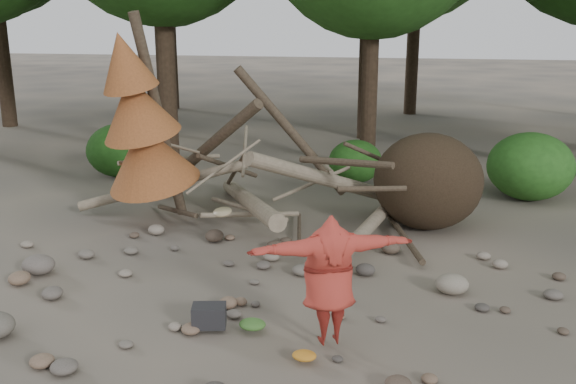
# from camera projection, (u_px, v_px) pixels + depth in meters

# --- Properties ---
(ground) EXTENTS (120.00, 120.00, 0.00)m
(ground) POSITION_uv_depth(u_px,v_px,m) (251.00, 306.00, 9.66)
(ground) COLOR #514C44
(ground) RESTS_ON ground
(deadfall_pile) EXTENTS (8.55, 5.24, 3.30)m
(deadfall_pile) POSITION_uv_depth(u_px,v_px,m) (399.00, 183.00, 13.02)
(deadfall_pile) COLOR #332619
(deadfall_pile) RESTS_ON ground
(dead_conifer) EXTENTS (2.06, 2.16, 4.35)m
(dead_conifer) POSITION_uv_depth(u_px,v_px,m) (141.00, 125.00, 12.87)
(dead_conifer) COLOR #4C3F30
(dead_conifer) RESTS_ON ground
(bush_left) EXTENTS (1.80, 1.80, 1.44)m
(bush_left) POSITION_uv_depth(u_px,v_px,m) (120.00, 150.00, 17.31)
(bush_left) COLOR #1A4612
(bush_left) RESTS_ON ground
(bush_mid) EXTENTS (1.40, 1.40, 1.12)m
(bush_mid) POSITION_uv_depth(u_px,v_px,m) (355.00, 161.00, 16.73)
(bush_mid) COLOR #235919
(bush_mid) RESTS_ON ground
(bush_right) EXTENTS (2.00, 2.00, 1.60)m
(bush_right) POSITION_uv_depth(u_px,v_px,m) (530.00, 166.00, 15.11)
(bush_right) COLOR #2D6920
(bush_right) RESTS_ON ground
(frisbee_thrower) EXTENTS (2.83, 1.38, 1.75)m
(frisbee_thrower) POSITION_uv_depth(u_px,v_px,m) (329.00, 279.00, 8.24)
(frisbee_thrower) COLOR #B03227
(frisbee_thrower) RESTS_ON ground
(backpack) EXTENTS (0.52, 0.41, 0.31)m
(backpack) POSITION_uv_depth(u_px,v_px,m) (209.00, 320.00, 8.90)
(backpack) COLOR black
(backpack) RESTS_ON ground
(cloth_green) EXTENTS (0.37, 0.31, 0.14)m
(cloth_green) POSITION_uv_depth(u_px,v_px,m) (252.00, 328.00, 8.85)
(cloth_green) COLOR #3C6C2B
(cloth_green) RESTS_ON ground
(cloth_orange) EXTENTS (0.31, 0.25, 0.11)m
(cloth_orange) POSITION_uv_depth(u_px,v_px,m) (304.00, 359.00, 8.07)
(cloth_orange) COLOR #C17921
(cloth_orange) RESTS_ON ground
(boulder_mid_right) EXTENTS (0.52, 0.47, 0.31)m
(boulder_mid_right) POSITION_uv_depth(u_px,v_px,m) (452.00, 284.00, 10.08)
(boulder_mid_right) COLOR gray
(boulder_mid_right) RESTS_ON ground
(boulder_mid_left) EXTENTS (0.55, 0.50, 0.33)m
(boulder_mid_left) POSITION_uv_depth(u_px,v_px,m) (39.00, 265.00, 10.83)
(boulder_mid_left) COLOR #685F57
(boulder_mid_left) RESTS_ON ground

